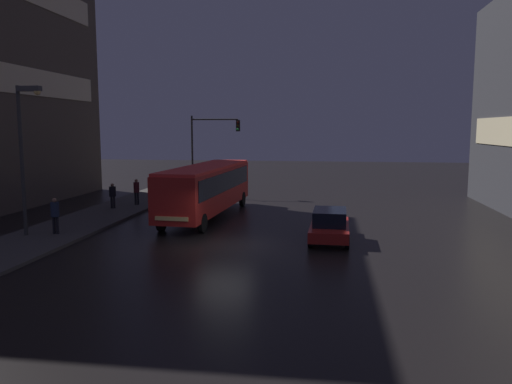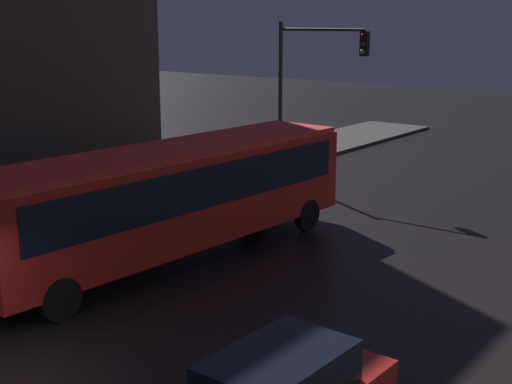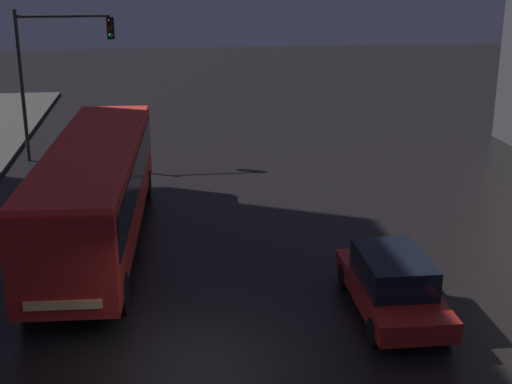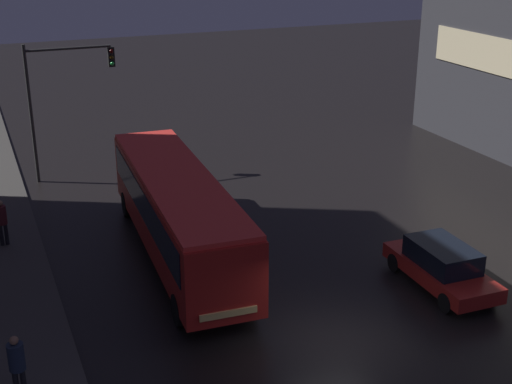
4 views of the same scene
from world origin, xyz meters
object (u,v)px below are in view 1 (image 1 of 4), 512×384
(pedestrian_mid, at_px, (55,212))
(street_lamp_sidewalk, at_px, (25,136))
(pedestrian_near, at_px, (113,193))
(traffic_light_main, at_px, (209,141))
(bus_near, at_px, (207,185))
(pedestrian_far, at_px, (136,189))
(car_taxi, at_px, (330,225))

(pedestrian_mid, height_order, street_lamp_sidewalk, street_lamp_sidewalk)
(pedestrian_near, height_order, street_lamp_sidewalk, street_lamp_sidewalk)
(pedestrian_near, height_order, traffic_light_main, traffic_light_main)
(bus_near, height_order, street_lamp_sidewalk, street_lamp_sidewalk)
(bus_near, xyz_separation_m, traffic_light_main, (-2.36, 10.18, 2.43))
(pedestrian_near, bearing_deg, pedestrian_far, -32.42)
(pedestrian_mid, bearing_deg, pedestrian_near, 51.61)
(traffic_light_main, bearing_deg, bus_near, -76.96)
(pedestrian_far, bearing_deg, pedestrian_mid, -125.54)
(traffic_light_main, bearing_deg, pedestrian_near, -116.52)
(pedestrian_mid, relative_size, street_lamp_sidewalk, 0.25)
(pedestrian_mid, xyz_separation_m, traffic_light_main, (3.75, 16.71, 3.12))
(pedestrian_mid, distance_m, pedestrian_far, 9.72)
(car_taxi, xyz_separation_m, pedestrian_far, (-13.10, 8.64, 0.43))
(bus_near, height_order, pedestrian_mid, bus_near)
(pedestrian_near, distance_m, pedestrian_mid, 8.01)
(bus_near, height_order, pedestrian_far, bus_near)
(bus_near, relative_size, pedestrian_near, 7.31)
(pedestrian_near, distance_m, street_lamp_sidewalk, 9.32)
(car_taxi, relative_size, pedestrian_mid, 2.47)
(car_taxi, bearing_deg, pedestrian_near, -24.77)
(car_taxi, distance_m, pedestrian_mid, 13.50)
(pedestrian_far, xyz_separation_m, traffic_light_main, (3.40, 7.00, 3.16))
(pedestrian_near, relative_size, pedestrian_far, 0.93)
(bus_near, distance_m, pedestrian_mid, 8.97)
(pedestrian_mid, relative_size, pedestrian_far, 1.02)
(bus_near, distance_m, traffic_light_main, 10.72)
(car_taxi, bearing_deg, bus_near, -35.22)
(bus_near, xyz_separation_m, pedestrian_near, (-6.71, 1.45, -0.78))
(bus_near, bearing_deg, pedestrian_near, -9.04)
(pedestrian_mid, bearing_deg, car_taxi, -38.15)
(pedestrian_far, height_order, street_lamp_sidewalk, street_lamp_sidewalk)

